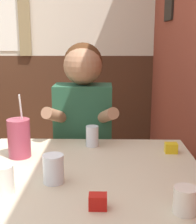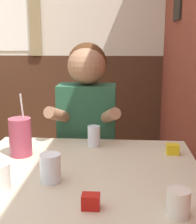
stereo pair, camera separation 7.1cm
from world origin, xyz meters
name	(u,v)px [view 1 (the left image)]	position (x,y,z in m)	size (l,w,h in m)	color
brick_wall_right	(188,26)	(1.42, 1.21, 1.35)	(0.08, 4.42, 2.70)	brown
back_wall	(20,31)	(-0.02, 2.45, 1.36)	(5.77, 0.09, 2.70)	beige
main_table	(85,188)	(0.80, 0.28, 0.66)	(1.00, 0.94, 0.72)	beige
person_seated	(83,138)	(0.75, 0.91, 0.68)	(0.42, 0.42, 1.25)	#235138
cocktail_pitcher	(19,138)	(0.48, 0.48, 0.82)	(0.11, 0.11, 0.30)	#99384C
glass_near_pitcher	(53,169)	(0.68, 0.21, 0.78)	(0.08, 0.08, 0.11)	silver
glass_center	(4,180)	(0.52, 0.12, 0.78)	(0.07, 0.07, 0.11)	silver
glass_far_side	(185,201)	(1.13, 0.00, 0.77)	(0.08, 0.08, 0.09)	silver
glass_by_brick	(92,136)	(0.81, 0.64, 0.78)	(0.07, 0.07, 0.11)	silver
condiment_ketchup	(98,202)	(0.86, 0.02, 0.75)	(0.06, 0.04, 0.05)	#B7140F
condiment_mustard	(171,148)	(1.20, 0.55, 0.75)	(0.06, 0.04, 0.05)	yellow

